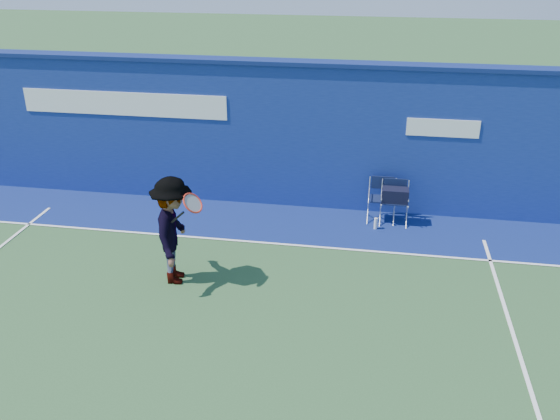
% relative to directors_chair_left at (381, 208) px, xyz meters
% --- Properties ---
extents(ground, '(80.00, 80.00, 0.00)m').
position_rel_directors_chair_left_xyz_m(ground, '(-2.52, -4.60, -0.28)').
color(ground, '#2C502A').
rests_on(ground, ground).
extents(stadium_wall, '(24.00, 0.50, 3.08)m').
position_rel_directors_chair_left_xyz_m(stadium_wall, '(-2.53, 0.60, 1.27)').
color(stadium_wall, navy).
rests_on(stadium_wall, ground).
extents(out_of_bounds_strip, '(24.00, 1.80, 0.01)m').
position_rel_directors_chair_left_xyz_m(out_of_bounds_strip, '(-2.52, -0.50, -0.27)').
color(out_of_bounds_strip, navy).
rests_on(out_of_bounds_strip, ground).
extents(court_lines, '(24.00, 12.00, 0.01)m').
position_rel_directors_chair_left_xyz_m(court_lines, '(-2.52, -4.00, -0.26)').
color(court_lines, white).
rests_on(court_lines, out_of_bounds_strip).
extents(directors_chair_left, '(0.53, 0.47, 0.88)m').
position_rel_directors_chair_left_xyz_m(directors_chair_left, '(0.00, 0.00, 0.00)').
color(directors_chair_left, silver).
rests_on(directors_chair_left, ground).
extents(directors_chair_right, '(0.52, 0.47, 0.88)m').
position_rel_directors_chair_left_xyz_m(directors_chair_right, '(0.25, -0.08, 0.09)').
color(directors_chair_right, silver).
rests_on(directors_chair_right, ground).
extents(water_bottle, '(0.07, 0.07, 0.24)m').
position_rel_directors_chair_left_xyz_m(water_bottle, '(-0.09, -0.43, -0.16)').
color(water_bottle, silver).
rests_on(water_bottle, ground).
extents(tennis_player, '(1.02, 1.29, 1.85)m').
position_rel_directors_chair_left_xyz_m(tennis_player, '(-3.37, -2.94, 0.65)').
color(tennis_player, '#EA4738').
rests_on(tennis_player, ground).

